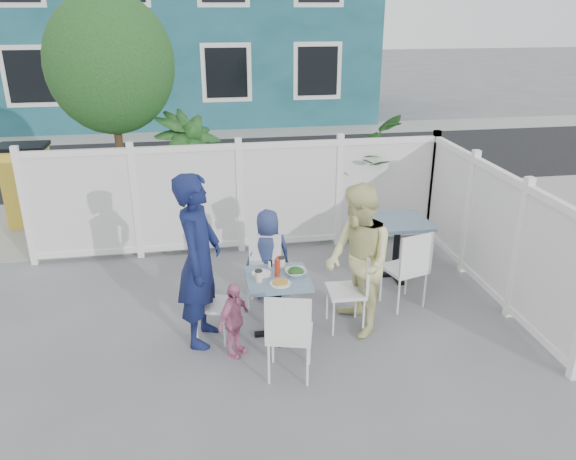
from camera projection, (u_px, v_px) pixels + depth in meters
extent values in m
plane|color=slate|center=(252.00, 339.00, 6.10)|extent=(80.00, 80.00, 0.00)
cube|color=gray|center=(229.00, 217.00, 9.58)|extent=(24.00, 2.60, 0.01)
cube|color=black|center=(218.00, 161.00, 12.96)|extent=(24.00, 5.00, 0.01)
cube|color=gray|center=(212.00, 133.00, 15.79)|extent=(24.00, 1.60, 0.01)
cube|color=#154951|center=(187.00, 17.00, 17.71)|extent=(11.00, 6.00, 6.00)
cube|color=black|center=(96.00, 75.00, 15.12)|extent=(1.20, 0.04, 1.40)
cube|color=black|center=(244.00, 72.00, 15.74)|extent=(1.20, 0.04, 1.40)
cube|color=white|center=(240.00, 197.00, 8.01)|extent=(5.80, 0.04, 1.40)
cube|color=white|center=(238.00, 146.00, 7.73)|extent=(5.86, 0.08, 0.08)
cube|color=white|center=(242.00, 246.00, 8.29)|extent=(5.86, 0.08, 0.12)
cube|color=white|center=(491.00, 231.00, 6.81)|extent=(0.04, 3.60, 1.40)
cube|color=white|center=(500.00, 173.00, 6.53)|extent=(0.08, 3.66, 0.08)
cube|color=white|center=(483.00, 287.00, 7.09)|extent=(0.08, 3.66, 0.12)
cylinder|color=#382316|center=(121.00, 160.00, 8.43)|extent=(0.12, 0.12, 2.40)
ellipsoid|color=#123816|center=(110.00, 64.00, 7.90)|extent=(1.80, 1.62, 1.98)
cube|color=gold|center=(29.00, 187.00, 9.03)|extent=(0.70, 0.50, 1.28)
imported|color=#123816|center=(188.00, 177.00, 8.48)|extent=(1.52, 1.52, 1.92)
imported|color=#123816|center=(353.00, 175.00, 8.81)|extent=(1.94, 2.03, 1.77)
cube|color=slate|center=(278.00, 279.00, 5.94)|extent=(0.66, 0.66, 0.04)
cylinder|color=black|center=(278.00, 307.00, 6.06)|extent=(0.08, 0.08, 0.64)
cube|color=black|center=(278.00, 332.00, 6.18)|extent=(0.52, 0.08, 0.04)
cube|color=black|center=(278.00, 332.00, 6.18)|extent=(0.08, 0.52, 0.04)
cube|color=slate|center=(398.00, 221.00, 7.24)|extent=(0.77, 0.77, 0.04)
cylinder|color=black|center=(396.00, 249.00, 7.38)|extent=(0.09, 0.09, 0.73)
cube|color=black|center=(394.00, 274.00, 7.52)|extent=(0.59, 0.10, 0.04)
cube|color=black|center=(394.00, 274.00, 7.52)|extent=(0.10, 0.59, 0.04)
cube|color=white|center=(214.00, 304.00, 5.99)|extent=(0.47, 0.48, 0.04)
cube|color=white|center=(197.00, 284.00, 5.93)|extent=(0.15, 0.37, 0.41)
cylinder|color=white|center=(233.00, 314.00, 6.19)|extent=(0.02, 0.02, 0.41)
cylinder|color=white|center=(224.00, 330.00, 5.89)|extent=(0.02, 0.02, 0.41)
cylinder|color=white|center=(206.00, 312.00, 6.24)|extent=(0.02, 0.02, 0.41)
cylinder|color=white|center=(197.00, 327.00, 5.94)|extent=(0.02, 0.02, 0.41)
cube|color=white|center=(346.00, 291.00, 6.18)|extent=(0.41, 0.43, 0.04)
cube|color=white|center=(363.00, 270.00, 6.11)|extent=(0.04, 0.42, 0.44)
cylinder|color=white|center=(333.00, 318.00, 6.08)|extent=(0.02, 0.02, 0.44)
cylinder|color=white|center=(327.00, 302.00, 6.41)|extent=(0.02, 0.02, 0.44)
cylinder|color=white|center=(364.00, 316.00, 6.12)|extent=(0.02, 0.02, 0.44)
cylinder|color=white|center=(356.00, 300.00, 6.45)|extent=(0.02, 0.02, 0.44)
cube|color=white|center=(264.00, 274.00, 6.63)|extent=(0.46, 0.45, 0.04)
cube|color=white|center=(265.00, 250.00, 6.70)|extent=(0.38, 0.12, 0.42)
cylinder|color=white|center=(277.00, 297.00, 6.55)|extent=(0.02, 0.02, 0.42)
cylinder|color=white|center=(248.00, 296.00, 6.57)|extent=(0.02, 0.02, 0.42)
cylinder|color=white|center=(279.00, 284.00, 6.84)|extent=(0.02, 0.02, 0.42)
cylinder|color=white|center=(252.00, 283.00, 6.86)|extent=(0.02, 0.02, 0.42)
cube|color=white|center=(290.00, 333.00, 5.36)|extent=(0.52, 0.50, 0.04)
cube|color=white|center=(288.00, 321.00, 5.09)|extent=(0.42, 0.14, 0.46)
cylinder|color=white|center=(273.00, 343.00, 5.62)|extent=(0.02, 0.02, 0.46)
cylinder|color=white|center=(309.00, 345.00, 5.59)|extent=(0.02, 0.02, 0.46)
cylinder|color=white|center=(269.00, 363.00, 5.30)|extent=(0.02, 0.02, 0.46)
cylinder|color=white|center=(307.00, 365.00, 5.27)|extent=(0.02, 0.02, 0.46)
cube|color=white|center=(404.00, 269.00, 6.64)|extent=(0.54, 0.53, 0.04)
cube|color=white|center=(417.00, 255.00, 6.37)|extent=(0.43, 0.15, 0.47)
cylinder|color=white|center=(381.00, 283.00, 6.80)|extent=(0.03, 0.03, 0.47)
cylinder|color=white|center=(406.00, 277.00, 6.95)|extent=(0.03, 0.03, 0.47)
cylinder|color=white|center=(399.00, 296.00, 6.50)|extent=(0.03, 0.03, 0.47)
cylinder|color=white|center=(425.00, 289.00, 6.65)|extent=(0.03, 0.03, 0.47)
imported|color=#121A46|center=(199.00, 261.00, 5.76)|extent=(0.62, 0.78, 1.87)
imported|color=#D7D54D|center=(358.00, 261.00, 5.98)|extent=(0.73, 0.88, 1.68)
imported|color=navy|center=(268.00, 254.00, 6.81)|extent=(0.58, 0.41, 1.12)
imported|color=pink|center=(234.00, 320.00, 5.69)|extent=(0.46, 0.49, 0.81)
cylinder|color=white|center=(280.00, 283.00, 5.78)|extent=(0.22, 0.22, 0.01)
cylinder|color=white|center=(261.00, 273.00, 5.99)|extent=(0.21, 0.21, 0.01)
imported|color=white|center=(296.00, 272.00, 5.97)|extent=(0.22, 0.22, 0.05)
cylinder|color=beige|center=(259.00, 276.00, 5.82)|extent=(0.08, 0.08, 0.12)
cylinder|color=beige|center=(281.00, 263.00, 6.10)|extent=(0.08, 0.08, 0.12)
cylinder|color=#A92717|center=(277.00, 268.00, 5.93)|extent=(0.06, 0.06, 0.18)
cylinder|color=white|center=(269.00, 264.00, 6.14)|extent=(0.03, 0.03, 0.07)
cylinder|color=black|center=(271.00, 263.00, 6.15)|extent=(0.03, 0.03, 0.07)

